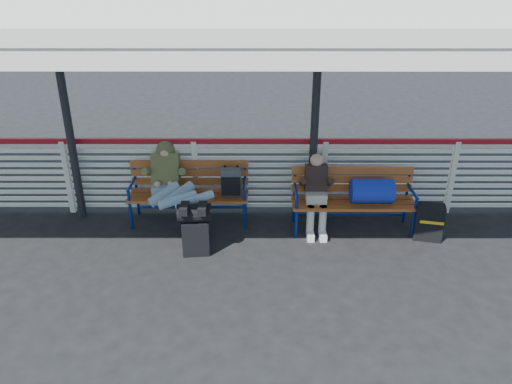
{
  "coord_description": "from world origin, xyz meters",
  "views": [
    {
      "loc": [
        0.96,
        -5.26,
        3.67
      ],
      "look_at": [
        0.95,
        1.0,
        0.77
      ],
      "focal_mm": 35.0,
      "sensor_mm": 36.0,
      "label": 1
    }
  ],
  "objects_px": {
    "traveler_man": "(175,189)",
    "bench_left": "(200,186)",
    "bench_right": "(363,192)",
    "luggage_stack": "(195,227)",
    "companion_person": "(316,193)",
    "suitcase_side": "(429,222)"
  },
  "relations": [
    {
      "from": "bench_right",
      "to": "luggage_stack",
      "type": "bearing_deg",
      "value": -163.54
    },
    {
      "from": "luggage_stack",
      "to": "companion_person",
      "type": "bearing_deg",
      "value": 17.05
    },
    {
      "from": "companion_person",
      "to": "suitcase_side",
      "type": "xyz_separation_m",
      "value": [
        1.6,
        -0.3,
        -0.32
      ]
    },
    {
      "from": "traveler_man",
      "to": "companion_person",
      "type": "height_order",
      "value": "traveler_man"
    },
    {
      "from": "traveler_man",
      "to": "suitcase_side",
      "type": "bearing_deg",
      "value": -3.66
    },
    {
      "from": "luggage_stack",
      "to": "suitcase_side",
      "type": "height_order",
      "value": "luggage_stack"
    },
    {
      "from": "luggage_stack",
      "to": "bench_right",
      "type": "relative_size",
      "value": 0.42
    },
    {
      "from": "luggage_stack",
      "to": "bench_right",
      "type": "xyz_separation_m",
      "value": [
        2.39,
        0.7,
        0.19
      ]
    },
    {
      "from": "suitcase_side",
      "to": "luggage_stack",
      "type": "bearing_deg",
      "value": -161.02
    },
    {
      "from": "bench_left",
      "to": "suitcase_side",
      "type": "relative_size",
      "value": 3.32
    },
    {
      "from": "luggage_stack",
      "to": "suitcase_side",
      "type": "xyz_separation_m",
      "value": [
        3.3,
        0.4,
        -0.14
      ]
    },
    {
      "from": "bench_right",
      "to": "suitcase_side",
      "type": "height_order",
      "value": "bench_right"
    },
    {
      "from": "bench_right",
      "to": "companion_person",
      "type": "bearing_deg",
      "value": -179.66
    },
    {
      "from": "traveler_man",
      "to": "bench_left",
      "type": "bearing_deg",
      "value": 47.94
    },
    {
      "from": "bench_left",
      "to": "companion_person",
      "type": "bearing_deg",
      "value": -9.36
    },
    {
      "from": "traveler_man",
      "to": "suitcase_side",
      "type": "distance_m",
      "value": 3.68
    },
    {
      "from": "bench_left",
      "to": "bench_right",
      "type": "height_order",
      "value": "same"
    },
    {
      "from": "bench_right",
      "to": "traveler_man",
      "type": "bearing_deg",
      "value": -178.58
    },
    {
      "from": "bench_right",
      "to": "suitcase_side",
      "type": "bearing_deg",
      "value": -18.21
    },
    {
      "from": "luggage_stack",
      "to": "bench_left",
      "type": "relative_size",
      "value": 0.42
    },
    {
      "from": "companion_person",
      "to": "bench_right",
      "type": "bearing_deg",
      "value": 0.34
    },
    {
      "from": "luggage_stack",
      "to": "bench_left",
      "type": "distance_m",
      "value": 1.0
    }
  ]
}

